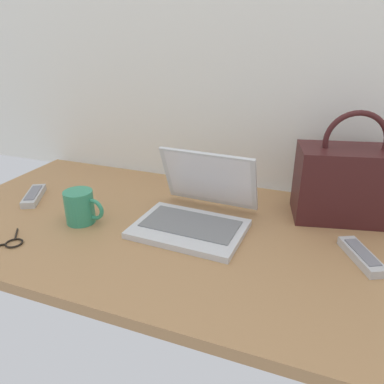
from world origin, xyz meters
name	(u,v)px	position (x,y,z in m)	size (l,w,h in m)	color
desk	(194,235)	(0.00, 0.00, 0.01)	(1.60, 0.76, 0.03)	#A87A4C
laptop	(196,210)	(-0.01, 0.04, 0.07)	(0.32, 0.31, 0.21)	silver
coffee_mug	(80,207)	(-0.33, -0.07, 0.08)	(0.13, 0.09, 0.10)	#338C66
remote_control_near	(361,256)	(0.45, 0.01, 0.04)	(0.11, 0.16, 0.02)	#B7B7B7
remote_control_far	(34,196)	(-0.59, 0.01, 0.04)	(0.12, 0.16, 0.02)	#B7B7B7
eyeglasses	(1,244)	(-0.45, -0.26, 0.03)	(0.14, 0.14, 0.01)	black
handbag	(348,182)	(0.40, 0.24, 0.15)	(0.33, 0.22, 0.33)	#3F1919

